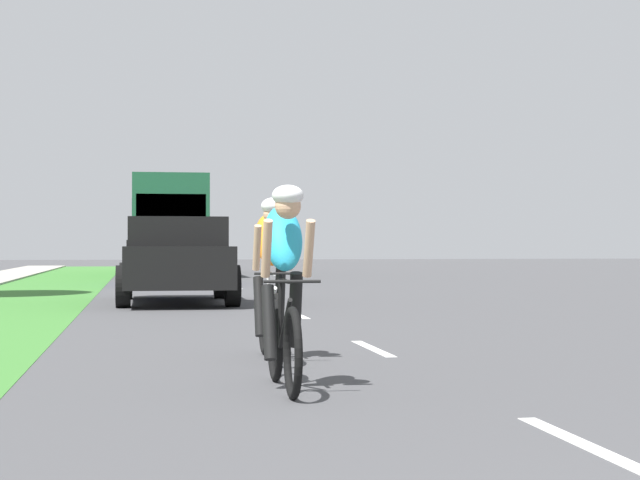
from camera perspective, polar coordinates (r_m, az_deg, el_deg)
name	(u,v)px	position (r m, az deg, el deg)	size (l,w,h in m)	color
ground_plane	(267,301)	(21.47, -2.86, -3.27)	(120.00, 120.00, 0.00)	#424244
grass_verge	(13,303)	(21.48, -16.10, -3.25)	(2.92, 70.00, 0.01)	#38722D
lane_markings_center	(248,292)	(25.45, -3.89, -2.79)	(0.12, 52.20, 0.01)	white
cyclist_lead	(284,286)	(8.25, -1.94, -2.46)	(0.42, 1.72, 1.58)	black
cyclist_trailing	(271,277)	(10.41, -2.65, -2.00)	(0.42, 1.72, 1.58)	black
pickup_black	(176,260)	(20.79, -7.71, -1.08)	(2.22, 5.10, 1.64)	black
suv_blue	(174,251)	(30.71, -7.84, -0.59)	(2.15, 4.70, 1.79)	#23389E
bus_dark_green	(167,222)	(40.57, -8.18, 0.95)	(2.78, 11.60, 3.48)	#194C2D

